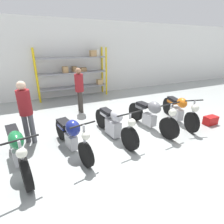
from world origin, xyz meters
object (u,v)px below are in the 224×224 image
at_px(motorcycle_green, 18,149).
at_px(motorcycle_orange, 179,109).
at_px(shelving_rack, 76,71).
at_px(toolbox, 210,120).
at_px(person_near_rack, 25,108).
at_px(motorcycle_grey, 151,115).
at_px(motorcycle_blue, 72,134).
at_px(motorcycle_silver, 114,124).
at_px(person_browsing, 79,87).

distance_m(motorcycle_green, motorcycle_orange, 4.81).
relative_size(shelving_rack, toolbox, 7.62).
bearing_deg(person_near_rack, shelving_rack, -176.70).
distance_m(motorcycle_grey, person_near_rack, 3.52).
relative_size(motorcycle_green, motorcycle_orange, 1.00).
xyz_separation_m(shelving_rack, motorcycle_blue, (-1.38, -4.74, -0.82)).
height_order(shelving_rack, motorcycle_silver, shelving_rack).
distance_m(motorcycle_silver, motorcycle_orange, 2.41).
bearing_deg(motorcycle_green, shelving_rack, 142.27).
xyz_separation_m(motorcycle_silver, toolbox, (3.25, -0.58, -0.27)).
bearing_deg(motorcycle_orange, motorcycle_green, -70.79).
distance_m(motorcycle_silver, toolbox, 3.31).
xyz_separation_m(motorcycle_blue, toolbox, (4.47, -0.38, -0.32)).
distance_m(motorcycle_blue, motorcycle_grey, 2.50).
relative_size(shelving_rack, motorcycle_green, 1.61).
height_order(motorcycle_grey, toolbox, motorcycle_grey).
relative_size(motorcycle_green, motorcycle_silver, 1.00).
bearing_deg(person_near_rack, motorcycle_silver, 106.06).
distance_m(shelving_rack, person_browsing, 2.25).
height_order(motorcycle_green, motorcycle_grey, motorcycle_grey).
bearing_deg(motorcycle_green, motorcycle_orange, 83.80).
bearing_deg(motorcycle_blue, person_near_rack, -145.63).
relative_size(motorcycle_silver, person_near_rack, 1.25).
distance_m(motorcycle_orange, person_near_rack, 4.64).
bearing_deg(motorcycle_grey, person_browsing, -152.01).
bearing_deg(person_browsing, motorcycle_blue, 64.13).
bearing_deg(motorcycle_orange, shelving_rack, -138.28).
relative_size(motorcycle_green, person_near_rack, 1.26).
xyz_separation_m(motorcycle_blue, person_browsing, (0.92, 2.56, 0.53)).
bearing_deg(shelving_rack, person_browsing, -101.85).
xyz_separation_m(motorcycle_silver, person_browsing, (-0.31, 2.36, 0.58)).
bearing_deg(person_browsing, motorcycle_silver, 91.39).
bearing_deg(motorcycle_silver, person_near_rack, -114.11).
xyz_separation_m(shelving_rack, motorcycle_silver, (-0.15, -4.55, -0.87)).
distance_m(person_browsing, toolbox, 4.69).
xyz_separation_m(motorcycle_grey, motorcycle_orange, (1.15, 0.02, -0.01)).
height_order(motorcycle_blue, motorcycle_grey, motorcycle_grey).
bearing_deg(toolbox, person_browsing, 140.39).
height_order(shelving_rack, motorcycle_grey, shelving_rack).
xyz_separation_m(shelving_rack, motorcycle_grey, (1.11, -4.55, -0.82)).
relative_size(motorcycle_green, toolbox, 4.74).
height_order(motorcycle_silver, toolbox, motorcycle_silver).
relative_size(motorcycle_orange, person_near_rack, 1.25).
relative_size(person_browsing, toolbox, 3.83).
bearing_deg(person_browsing, shelving_rack, -107.89).
distance_m(shelving_rack, motorcycle_silver, 4.63).
bearing_deg(motorcycle_orange, motorcycle_blue, -71.43).
bearing_deg(motorcycle_grey, toolbox, 68.06).
bearing_deg(toolbox, person_near_rack, 166.64).
distance_m(motorcycle_orange, person_browsing, 3.63).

